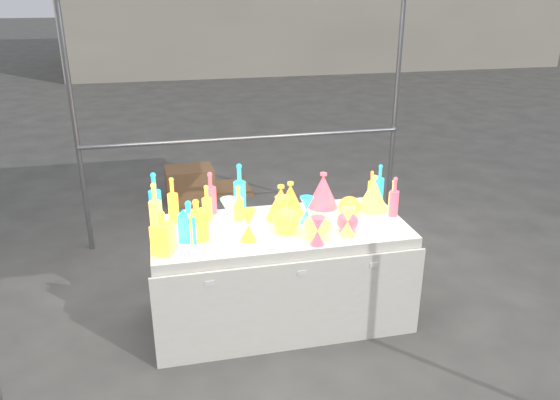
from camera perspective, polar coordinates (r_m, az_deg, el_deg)
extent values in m
plane|color=#615F59|center=(4.24, 0.00, -12.01)|extent=(80.00, 80.00, 0.00)
cylinder|color=gray|center=(5.12, -20.65, 7.34)|extent=(0.04, 0.04, 2.40)
cylinder|color=gray|center=(5.56, 11.95, 9.31)|extent=(0.04, 0.04, 2.40)
cylinder|color=gray|center=(5.15, -3.61, 6.46)|extent=(3.00, 0.04, 0.04)
cube|color=white|center=(4.04, 0.00, -7.59)|extent=(1.80, 0.80, 0.75)
cube|color=white|center=(3.72, 1.43, -11.16)|extent=(1.84, 0.02, 0.68)
cube|color=white|center=(3.49, -7.37, -8.64)|extent=(0.06, 0.00, 0.03)
cube|color=white|center=(3.58, 2.30, -7.64)|extent=(0.06, 0.00, 0.03)
cube|color=white|center=(3.73, 9.80, -6.71)|extent=(0.06, 0.00, 0.03)
cube|color=brown|center=(6.37, -9.40, 1.65)|extent=(0.56, 0.42, 0.39)
cube|color=brown|center=(6.63, -6.24, 1.10)|extent=(0.72, 0.53, 0.06)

